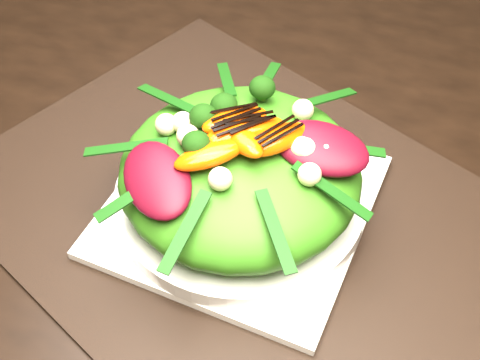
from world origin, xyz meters
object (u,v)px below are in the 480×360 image
(placemat, at_px, (240,209))
(salad_bowl, at_px, (240,196))
(orange_segment, at_px, (225,116))
(dining_table, at_px, (123,158))
(lettuce_mound, at_px, (240,171))
(plate_base, at_px, (240,205))

(placemat, xyz_separation_m, salad_bowl, (0.00, 0.00, 0.02))
(orange_segment, bearing_deg, dining_table, 170.75)
(placemat, xyz_separation_m, orange_segment, (-0.02, 0.02, 0.10))
(placemat, xyz_separation_m, lettuce_mound, (0.00, 0.00, 0.06))
(salad_bowl, distance_m, lettuce_mound, 0.04)
(placemat, height_order, plate_base, plate_base)
(lettuce_mound, bearing_deg, dining_table, 164.99)
(plate_base, height_order, lettuce_mound, lettuce_mound)
(orange_segment, bearing_deg, placemat, -42.12)
(lettuce_mound, distance_m, orange_segment, 0.06)
(lettuce_mound, bearing_deg, placemat, 180.00)
(lettuce_mound, xyz_separation_m, orange_segment, (-0.02, 0.02, 0.05))
(dining_table, height_order, lettuce_mound, dining_table)
(dining_table, bearing_deg, lettuce_mound, -15.01)
(plate_base, relative_size, orange_segment, 3.79)
(salad_bowl, height_order, lettuce_mound, lettuce_mound)
(plate_base, height_order, orange_segment, orange_segment)
(dining_table, xyz_separation_m, salad_bowl, (0.16, -0.04, 0.04))
(orange_segment, bearing_deg, lettuce_mound, -42.12)
(plate_base, distance_m, lettuce_mound, 0.05)
(plate_base, height_order, salad_bowl, salad_bowl)
(salad_bowl, bearing_deg, orange_segment, 137.88)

